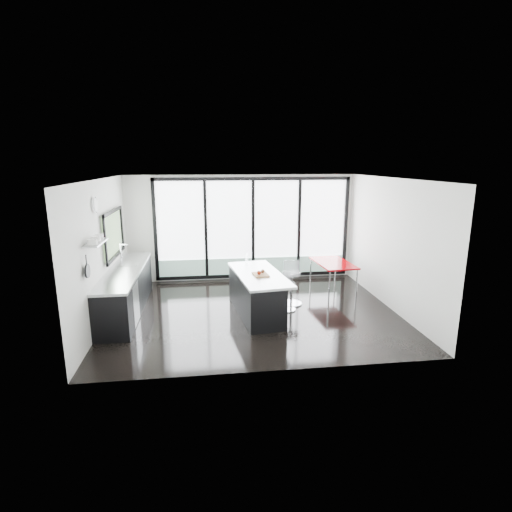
{
  "coord_description": "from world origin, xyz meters",
  "views": [
    {
      "loc": [
        -0.97,
        -7.97,
        3.13
      ],
      "look_at": [
        0.1,
        0.3,
        1.15
      ],
      "focal_mm": 28.0,
      "sensor_mm": 36.0,
      "label": 1
    }
  ],
  "objects": [
    {
      "name": "floor",
      "position": [
        0.0,
        0.0,
        0.0
      ],
      "size": [
        6.0,
        5.0,
        0.0
      ],
      "primitive_type": "cube",
      "color": "black",
      "rests_on": "ground"
    },
    {
      "name": "bar_stool_near",
      "position": [
        0.73,
        0.01,
        0.31
      ],
      "size": [
        0.47,
        0.47,
        0.62
      ],
      "primitive_type": "cylinder",
      "rotation": [
        0.0,
        0.0,
        0.24
      ],
      "color": "silver",
      "rests_on": "floor"
    },
    {
      "name": "wall_right",
      "position": [
        3.0,
        0.0,
        1.4
      ],
      "size": [
        0.0,
        5.0,
        2.8
      ],
      "primitive_type": "cube",
      "color": "silver",
      "rests_on": "ground"
    },
    {
      "name": "red_table",
      "position": [
        2.11,
        1.15,
        0.37
      ],
      "size": [
        0.88,
        1.43,
        0.73
      ],
      "primitive_type": "cube",
      "rotation": [
        0.0,
        0.0,
        0.08
      ],
      "color": "#980006",
      "rests_on": "floor"
    },
    {
      "name": "counter_cabinets",
      "position": [
        -2.67,
        0.4,
        0.46
      ],
      "size": [
        0.69,
        3.24,
        1.36
      ],
      "color": "black",
      "rests_on": "floor"
    },
    {
      "name": "wall_front",
      "position": [
        0.0,
        -2.5,
        1.4
      ],
      "size": [
        6.0,
        0.0,
        2.8
      ],
      "primitive_type": "cube",
      "color": "silver",
      "rests_on": "ground"
    },
    {
      "name": "wall_back",
      "position": [
        0.27,
        2.47,
        1.27
      ],
      "size": [
        6.0,
        0.09,
        2.8
      ],
      "color": "silver",
      "rests_on": "ground"
    },
    {
      "name": "island",
      "position": [
        0.04,
        -0.11,
        0.45
      ],
      "size": [
        1.16,
        2.24,
        1.14
      ],
      "color": "black",
      "rests_on": "floor"
    },
    {
      "name": "wall_left",
      "position": [
        -2.97,
        0.27,
        1.56
      ],
      "size": [
        0.26,
        5.0,
        2.8
      ],
      "color": "silver",
      "rests_on": "ground"
    },
    {
      "name": "bar_stool_far",
      "position": [
        0.9,
        0.35,
        0.38
      ],
      "size": [
        0.54,
        0.54,
        0.75
      ],
      "primitive_type": "cylinder",
      "rotation": [
        0.0,
        0.0,
        -0.15
      ],
      "color": "silver",
      "rests_on": "floor"
    },
    {
      "name": "ceiling",
      "position": [
        0.0,
        0.0,
        2.8
      ],
      "size": [
        6.0,
        5.0,
        0.0
      ],
      "primitive_type": "cube",
      "color": "white",
      "rests_on": "wall_back"
    }
  ]
}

